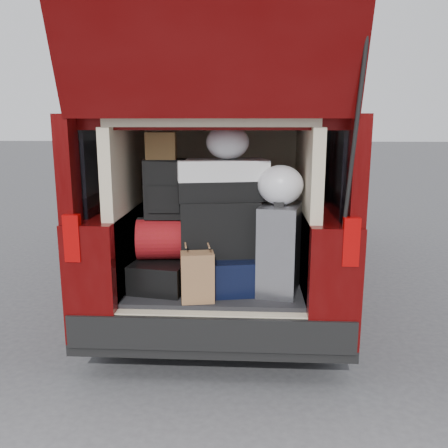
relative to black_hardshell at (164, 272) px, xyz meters
The scene contains 14 objects.
ground 0.76m from the black_hardshell, 18.69° to the right, with size 80.00×80.00×0.00m, color #3E3E41.
minivan 1.79m from the black_hardshell, 77.75° to the left, with size 1.90×5.35×2.77m.
load_floor 0.55m from the black_hardshell, 21.52° to the left, with size 1.24×1.05×0.55m, color black.
black_hardshell is the anchor object (origin of this frame).
navy_hardshell 0.43m from the black_hardshell, ahead, with size 0.46×0.56×0.24m, color black.
silver_roller 0.86m from the black_hardshell, ahead, with size 0.26×0.42×0.62m, color silver.
kraft_bag 0.40m from the black_hardshell, 45.66° to the right, with size 0.22×0.14×0.34m, color #8F6440.
red_duffel 0.26m from the black_hardshell, 24.26° to the left, with size 0.45×0.30×0.30m, color maroon.
black_soft_case 0.53m from the black_hardshell, ahead, with size 0.55×0.33×0.40m, color black.
backpack 0.61m from the black_hardshell, 67.68° to the left, with size 0.30×0.18×0.42m, color black.
twotone_duffel 0.80m from the black_hardshell, ahead, with size 0.63×0.33×0.28m, color silver.
grocery_sack_lower 0.92m from the black_hardshell, 93.54° to the left, with size 0.20×0.17×0.19m, color brown.
plastic_bag_center 1.05m from the black_hardshell, ahead, with size 0.30×0.28×0.24m, color silver.
plastic_bag_right 1.06m from the black_hardshell, ahead, with size 0.31×0.29×0.27m, color silver.
Camera 1 is at (0.24, -3.15, 1.73)m, focal length 38.00 mm.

